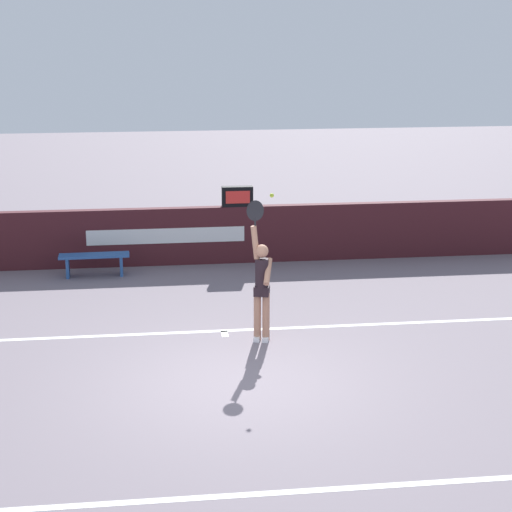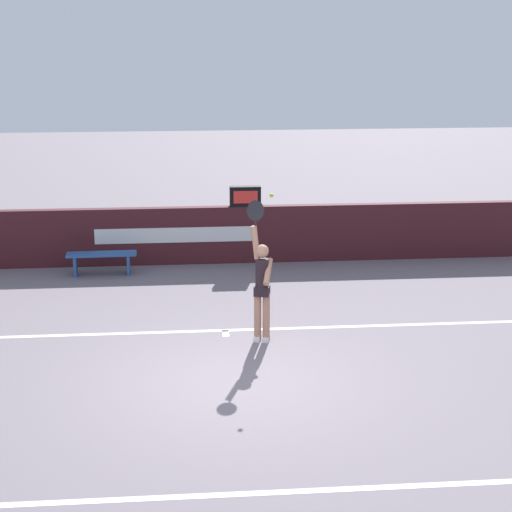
% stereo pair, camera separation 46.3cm
% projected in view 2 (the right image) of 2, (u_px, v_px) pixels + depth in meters
% --- Properties ---
extents(ground_plane, '(60.00, 60.00, 0.00)m').
position_uv_depth(ground_plane, '(234.00, 382.00, 12.87)').
color(ground_plane, slate).
extents(court_lines, '(10.68, 5.48, 0.00)m').
position_uv_depth(court_lines, '(235.00, 394.00, 12.46)').
color(court_lines, white).
rests_on(court_lines, ground).
extents(back_wall, '(15.58, 0.22, 1.25)m').
position_uv_depth(back_wall, '(214.00, 235.00, 19.03)').
color(back_wall, '#3F181D').
rests_on(back_wall, ground).
extents(speed_display, '(0.66, 0.21, 0.43)m').
position_uv_depth(speed_display, '(245.00, 196.00, 18.87)').
color(speed_display, black).
rests_on(speed_display, back_wall).
extents(tennis_player, '(0.46, 0.45, 2.38)m').
position_uv_depth(tennis_player, '(262.00, 284.00, 14.31)').
color(tennis_player, '#A9755D').
rests_on(tennis_player, ground).
extents(tennis_ball, '(0.07, 0.07, 0.07)m').
position_uv_depth(tennis_ball, '(272.00, 196.00, 13.68)').
color(tennis_ball, '#C5E434').
extents(courtside_bench_near, '(1.45, 0.39, 0.47)m').
position_uv_depth(courtside_bench_near, '(102.00, 258.00, 18.21)').
color(courtside_bench_near, '#295396').
rests_on(courtside_bench_near, ground).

